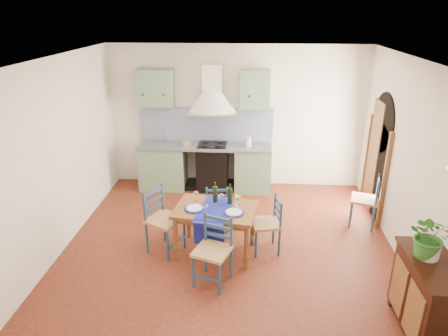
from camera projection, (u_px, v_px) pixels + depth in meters
The scene contains 13 objects.
floor at pixel (229, 249), 6.09m from camera, with size 5.00×5.00×0.00m, color #401A0D.
back_wall at pixel (212, 137), 7.84m from camera, with size 5.00×0.96×2.80m.
right_wall at pixel (405, 165), 5.68m from camera, with size 0.26×5.00×2.80m.
left_wall at pixel (55, 159), 5.72m from camera, with size 0.04×5.00×2.80m, color beige.
ceiling at pixel (229, 60), 5.03m from camera, with size 5.00×5.00×0.01m, color silver.
dining_table at pixel (216, 214), 5.77m from camera, with size 1.25×0.97×1.05m.
chair_near at pixel (213, 250), 5.19m from camera, with size 0.56×0.56×0.93m.
chair_far at pixel (217, 206), 6.48m from camera, with size 0.42×0.42×0.82m.
chair_left at pixel (163, 220), 5.88m from camera, with size 0.63×0.63×0.99m.
chair_right at pixel (268, 224), 5.90m from camera, with size 0.48×0.48×0.87m.
chair_spare at pixel (366, 200), 6.59m from camera, with size 0.52×0.52×0.89m.
sideboard at pixel (428, 296), 4.34m from camera, with size 0.50×1.05×0.94m.
potted_plant at pixel (431, 236), 4.19m from camera, with size 0.45×0.39×0.50m, color #2F7328.
Camera 1 is at (0.29, -5.17, 3.43)m, focal length 32.00 mm.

